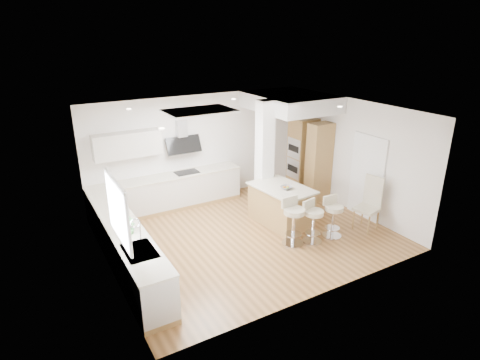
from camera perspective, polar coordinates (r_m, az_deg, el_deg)
ground at (r=9.13m, az=1.04°, el=-7.75°), size 6.00×6.00×0.00m
ceiling at (r=9.13m, az=1.04°, el=-7.75°), size 6.00×5.00×0.02m
wall_back at (r=10.67m, az=-5.86°, el=4.53°), size 6.00×0.04×2.80m
wall_left at (r=7.57m, az=-18.79°, el=-3.44°), size 0.04×5.00×2.80m
wall_right at (r=10.35m, az=15.51°, el=3.37°), size 0.04×5.00×2.80m
skylight at (r=8.34m, az=-5.72°, el=9.68°), size 4.10×2.10×0.06m
window_left at (r=6.65m, az=-17.06°, el=-3.86°), size 0.06×1.28×1.07m
doorway_right at (r=10.07m, az=17.57°, el=0.26°), size 0.05×1.00×2.10m
counter_left at (r=8.23m, az=-16.33°, el=-8.46°), size 0.63×4.50×1.35m
counter_back at (r=10.32m, az=-9.70°, el=-0.35°), size 3.62×0.63×2.50m
pillar at (r=9.85m, az=3.49°, el=3.22°), size 0.35×0.35×2.80m
soffit at (r=10.52m, az=7.14°, el=10.96°), size 1.78×2.20×0.40m
oven_column at (r=11.10m, az=9.71°, el=3.10°), size 0.63×1.21×2.10m
peninsula at (r=9.54m, az=5.87°, el=-3.50°), size 1.14×1.59×0.98m
bar_stool_a at (r=8.59m, az=7.58°, el=-5.48°), size 0.48×0.48×1.04m
bar_stool_b at (r=8.76m, az=10.33°, el=-5.52°), size 0.51×0.51×0.95m
bar_stool_c at (r=9.07m, az=13.08°, el=-4.81°), size 0.43×0.43×0.94m
dining_chair at (r=9.61m, az=18.01°, el=-2.90°), size 0.59×0.59×1.25m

